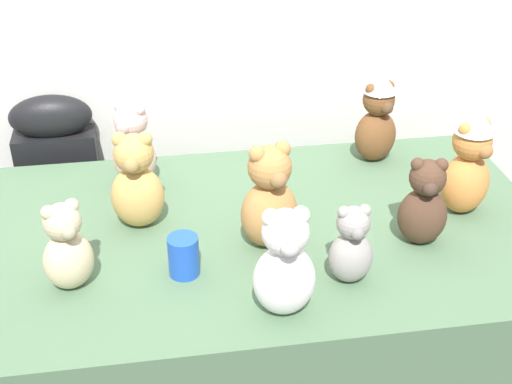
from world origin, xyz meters
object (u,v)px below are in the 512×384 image
at_px(teddy_bear_sand, 67,249).
at_px(teddy_bear_cocoa, 424,204).
at_px(party_cup_blue, 184,256).
at_px(teddy_bear_honey, 136,183).
at_px(teddy_bear_snow, 285,265).
at_px(teddy_bear_blush, 133,146).
at_px(teddy_bear_ash, 351,246).
at_px(display_table, 256,330).
at_px(teddy_bear_caramel, 269,199).
at_px(teddy_bear_chestnut, 377,118).
at_px(teddy_bear_ginger, 469,162).
at_px(instrument_case, 67,215).

relative_size(teddy_bear_sand, teddy_bear_cocoa, 0.95).
xyz_separation_m(teddy_bear_cocoa, party_cup_blue, (-0.65, -0.04, -0.07)).
relative_size(teddy_bear_honey, party_cup_blue, 2.66).
bearing_deg(teddy_bear_snow, teddy_bear_honey, 127.31).
relative_size(teddy_bear_blush, teddy_bear_ash, 1.24).
bearing_deg(teddy_bear_sand, display_table, -4.36).
relative_size(teddy_bear_sand, party_cup_blue, 2.24).
bearing_deg(teddy_bear_cocoa, teddy_bear_ash, -138.80).
bearing_deg(teddy_bear_blush, teddy_bear_caramel, -15.91).
bearing_deg(teddy_bear_honey, teddy_bear_sand, -116.03).
relative_size(teddy_bear_ash, party_cup_blue, 2.02).
bearing_deg(teddy_bear_chestnut, display_table, -159.48).
bearing_deg(teddy_bear_snow, display_table, 91.19).
height_order(teddy_bear_cocoa, teddy_bear_ginger, teddy_bear_ginger).
bearing_deg(party_cup_blue, display_table, 39.60).
relative_size(teddy_bear_honey, teddy_bear_cocoa, 1.13).
bearing_deg(display_table, teddy_bear_honey, 167.57).
height_order(instrument_case, teddy_bear_sand, teddy_bear_sand).
distance_m(teddy_bear_honey, teddy_bear_sand, 0.31).
relative_size(display_table, teddy_bear_ginger, 5.11).
bearing_deg(teddy_bear_ash, instrument_case, 132.07).
bearing_deg(teddy_bear_honey, display_table, -4.65).
xyz_separation_m(teddy_bear_sand, party_cup_blue, (0.28, 0.01, -0.06)).
bearing_deg(instrument_case, teddy_bear_chestnut, -14.94).
xyz_separation_m(teddy_bear_honey, teddy_bear_sand, (-0.17, -0.26, -0.02)).
bearing_deg(teddy_bear_blush, teddy_bear_snow, -30.79).
relative_size(teddy_bear_chestnut, teddy_bear_ash, 1.41).
height_order(teddy_bear_caramel, party_cup_blue, teddy_bear_caramel).
bearing_deg(teddy_bear_cocoa, teddy_bear_chestnut, 99.11).
height_order(teddy_bear_chestnut, teddy_bear_cocoa, teddy_bear_chestnut).
xyz_separation_m(teddy_bear_cocoa, teddy_bear_ginger, (0.18, 0.14, 0.04)).
height_order(display_table, instrument_case, instrument_case).
bearing_deg(teddy_bear_caramel, party_cup_blue, -173.47).
bearing_deg(teddy_bear_honey, teddy_bear_ginger, 3.45).
xyz_separation_m(display_table, teddy_bear_cocoa, (0.44, -0.13, 0.51)).
bearing_deg(party_cup_blue, teddy_bear_caramel, 22.07).
bearing_deg(teddy_bear_honey, instrument_case, 125.79).
distance_m(teddy_bear_sand, teddy_bear_ash, 0.70).
bearing_deg(teddy_bear_caramel, teddy_bear_cocoa, -22.95).
distance_m(teddy_bear_sand, teddy_bear_cocoa, 0.94).
relative_size(teddy_bear_blush, teddy_bear_sand, 1.12).
relative_size(teddy_bear_snow, teddy_bear_blush, 1.05).
bearing_deg(teddy_bear_ash, party_cup_blue, 166.92).
distance_m(teddy_bear_honey, teddy_bear_ginger, 0.95).
bearing_deg(teddy_bear_snow, teddy_bear_cocoa, 27.58).
distance_m(teddy_bear_snow, teddy_bear_caramel, 0.28).
height_order(teddy_bear_caramel, teddy_bear_ash, teddy_bear_caramel).
relative_size(teddy_bear_snow, teddy_bear_ash, 1.31).
relative_size(instrument_case, teddy_bear_sand, 3.92).
height_order(teddy_bear_caramel, teddy_bear_ginger, teddy_bear_ginger).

